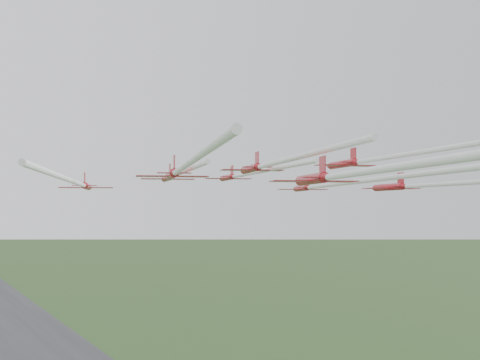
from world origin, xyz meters
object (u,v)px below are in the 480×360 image
jet_lead (243,175)px  jet_row3_right (427,185)px  jet_row4_left (180,169)px  jet_row2_left (174,175)px  jet_row3_mid (269,164)px  jet_row4_right (410,154)px  jet_trail_solo (368,171)px  jet_row2_right (331,185)px  jet_row3_left (77,183)px

jet_lead → jet_row3_right: 34.00m
jet_lead → jet_row4_left: size_ratio=1.01×
jet_row2_left → jet_row3_mid: 18.72m
jet_row3_right → jet_row4_right: size_ratio=0.79×
jet_lead → jet_trail_solo: size_ratio=0.88×
jet_row2_right → jet_row2_left: bearing=157.9°
jet_row2_right → jet_row3_right: bearing=-12.2°
jet_row3_right → jet_row3_mid: bearing=176.6°
jet_lead → jet_row3_right: bearing=-52.7°
jet_trail_solo → jet_row3_right: bearing=56.3°
jet_row2_right → jet_trail_solo: jet_row2_right is taller
jet_row4_left → jet_row3_left: bearing=135.6°
jet_row2_left → jet_row2_right: size_ratio=0.71×
jet_row2_left → jet_row2_right: jet_row2_left is taller
jet_row3_mid → jet_row4_right: 21.91m
jet_row2_right → jet_row4_left: bearing=-140.0°
jet_row2_left → jet_row3_left: 21.71m
jet_row3_mid → jet_trail_solo: size_ratio=0.83×
jet_row4_right → jet_row2_left: bearing=121.8°
jet_row2_right → jet_trail_solo: (-22.46, -33.37, -0.32)m
jet_row3_left → jet_row3_right: 49.49m
jet_row2_left → jet_row3_mid: bearing=-52.4°
jet_lead → jet_row2_right: (1.51, -23.53, -2.55)m
jet_lead → jet_row4_left: 42.79m
jet_row4_left → jet_trail_solo: (6.15, -23.82, -1.24)m
jet_lead → jet_row3_mid: bearing=-97.3°
jet_trail_solo → jet_row4_left: bearing=123.8°
jet_row2_right → jet_row3_right: size_ratio=1.25×
jet_row4_right → jet_trail_solo: bearing=-130.5°
jet_row2_left → jet_row3_mid: jet_row3_mid is taller
jet_lead → jet_row3_right: jet_lead is taller
jet_lead → jet_row4_right: jet_lead is taller
jet_lead → jet_row3_left: size_ratio=0.99×
jet_lead → jet_row4_right: 45.32m
jet_row4_left → jet_row4_right: bearing=-8.8°
jet_lead → jet_row2_left: size_ratio=1.17×
jet_row3_mid → jet_row4_left: jet_row3_mid is taller
jet_row2_left → jet_row4_left: bearing=-95.6°
jet_row3_right → jet_trail_solo: size_ratio=0.85×
jet_row2_right → jet_row4_right: (-5.75, -21.59, 2.73)m
jet_row2_left → jet_row3_mid: (6.79, -17.42, 0.92)m
jet_row3_right → jet_row4_left: jet_row4_left is taller
jet_lead → jet_row2_left: (-16.39, -6.46, -0.82)m
jet_row2_left → jet_row4_right: bearing=-56.3°
jet_row3_mid → jet_row4_right: bearing=-58.9°
jet_lead → jet_row4_left: jet_lead is taller
jet_row2_right → jet_row3_left: 36.52m
jet_row3_left → jet_trail_solo: bearing=-50.6°
jet_row2_left → jet_row3_left: bearing=-131.1°
jet_row2_left → jet_row4_left: 28.71m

